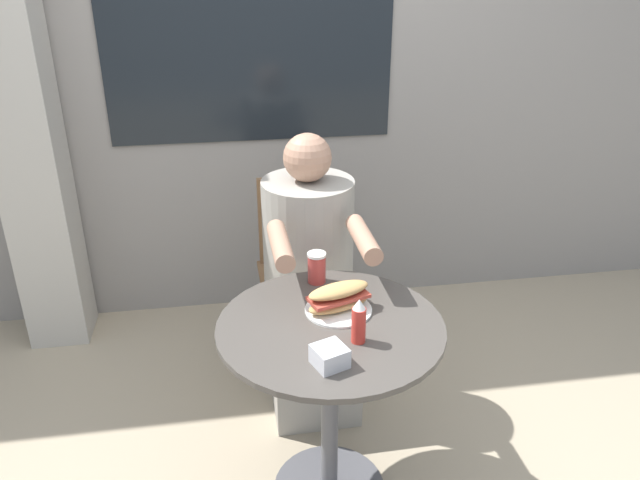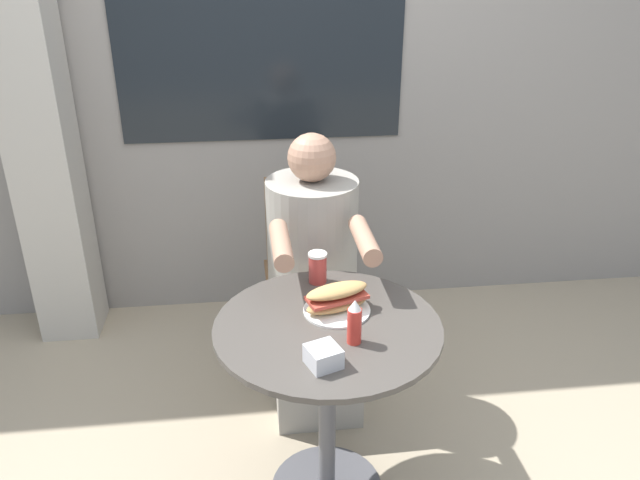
{
  "view_description": "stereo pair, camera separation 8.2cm",
  "coord_description": "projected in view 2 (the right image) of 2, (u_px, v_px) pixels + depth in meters",
  "views": [
    {
      "loc": [
        -0.3,
        -1.66,
        1.81
      ],
      "look_at": [
        0.0,
        0.21,
        0.92
      ],
      "focal_mm": 35.0,
      "sensor_mm": 36.0,
      "label": 1
    },
    {
      "loc": [
        -0.22,
        -1.67,
        1.81
      ],
      "look_at": [
        0.0,
        0.21,
        0.92
      ],
      "focal_mm": 35.0,
      "sensor_mm": 36.0,
      "label": 2
    }
  ],
  "objects": [
    {
      "name": "storefront_wall",
      "position": [
        290.0,
        41.0,
        3.0
      ],
      "size": [
        8.0,
        0.09,
        2.8
      ],
      "color": "gray",
      "rests_on": "ground_plane"
    },
    {
      "name": "lattice_pillar",
      "position": [
        33.0,
        98.0,
        2.78
      ],
      "size": [
        0.28,
        0.28,
        2.4
      ],
      "color": "#B2ADA3",
      "rests_on": "ground_plane"
    },
    {
      "name": "cafe_table",
      "position": [
        327.0,
        373.0,
        2.07
      ],
      "size": [
        0.74,
        0.74,
        0.72
      ],
      "color": "#47423D",
      "rests_on": "ground_plane"
    },
    {
      "name": "diner_chair",
      "position": [
        305.0,
        253.0,
        2.9
      ],
      "size": [
        0.38,
        0.38,
        0.87
      ],
      "rotation": [
        0.0,
        0.0,
        3.15
      ],
      "color": "brown",
      "rests_on": "ground_plane"
    },
    {
      "name": "seated_diner",
      "position": [
        314.0,
        293.0,
        2.59
      ],
      "size": [
        0.37,
        0.66,
        1.18
      ],
      "rotation": [
        0.0,
        0.0,
        3.15
      ],
      "color": "gray",
      "rests_on": "ground_plane"
    },
    {
      "name": "sandwich_on_plate",
      "position": [
        337.0,
        300.0,
        2.05
      ],
      "size": [
        0.23,
        0.22,
        0.1
      ],
      "rotation": [
        0.0,
        0.0,
        0.32
      ],
      "color": "white",
      "rests_on": "cafe_table"
    },
    {
      "name": "drink_cup",
      "position": [
        318.0,
        267.0,
        2.22
      ],
      "size": [
        0.07,
        0.07,
        0.11
      ],
      "color": "#B73D38",
      "rests_on": "cafe_table"
    },
    {
      "name": "napkin_box",
      "position": [
        323.0,
        356.0,
        1.78
      ],
      "size": [
        0.12,
        0.12,
        0.06
      ],
      "rotation": [
        0.0,
        0.0,
        0.36
      ],
      "color": "silver",
      "rests_on": "cafe_table"
    },
    {
      "name": "condiment_bottle",
      "position": [
        354.0,
        322.0,
        1.87
      ],
      "size": [
        0.04,
        0.04,
        0.15
      ],
      "color": "red",
      "rests_on": "cafe_table"
    }
  ]
}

